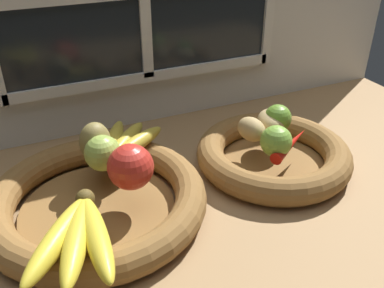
{
  "coord_description": "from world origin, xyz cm",
  "views": [
    {
      "loc": [
        -28.96,
        -61.72,
        48.46
      ],
      "look_at": [
        -1.77,
        -1.32,
        9.54
      ],
      "focal_mm": 39.57,
      "sensor_mm": 36.0,
      "label": 1
    }
  ],
  "objects_px": {
    "banana_bunch_back": "(119,143)",
    "lime_far": "(278,118)",
    "apple_red_right": "(131,167)",
    "fruit_bowl_left": "(97,200)",
    "potato_back": "(271,121)",
    "apple_green_back": "(103,153)",
    "pear_brown": "(95,142)",
    "lime_near": "(276,141)",
    "potato_oblong": "(251,129)",
    "fruit_bowl_right": "(273,155)",
    "banana_bunch_front": "(77,236)",
    "chili_pepper": "(291,144)"
  },
  "relations": [
    {
      "from": "pear_brown",
      "to": "potato_oblong",
      "type": "height_order",
      "value": "pear_brown"
    },
    {
      "from": "banana_bunch_front",
      "to": "banana_bunch_back",
      "type": "relative_size",
      "value": 1.17
    },
    {
      "from": "potato_oblong",
      "to": "lime_near",
      "type": "height_order",
      "value": "lime_near"
    },
    {
      "from": "fruit_bowl_right",
      "to": "potato_oblong",
      "type": "distance_m",
      "value": 0.07
    },
    {
      "from": "banana_bunch_front",
      "to": "lime_far",
      "type": "distance_m",
      "value": 0.48
    },
    {
      "from": "fruit_bowl_left",
      "to": "apple_green_back",
      "type": "bearing_deg",
      "value": 58.54
    },
    {
      "from": "fruit_bowl_right",
      "to": "potato_oblong",
      "type": "height_order",
      "value": "potato_oblong"
    },
    {
      "from": "fruit_bowl_right",
      "to": "apple_green_back",
      "type": "distance_m",
      "value": 0.35
    },
    {
      "from": "potato_back",
      "to": "lime_far",
      "type": "xyz_separation_m",
      "value": [
        0.01,
        -0.01,
        0.01
      ]
    },
    {
      "from": "fruit_bowl_right",
      "to": "lime_near",
      "type": "relative_size",
      "value": 5.18
    },
    {
      "from": "apple_red_right",
      "to": "potato_oblong",
      "type": "height_order",
      "value": "apple_red_right"
    },
    {
      "from": "fruit_bowl_left",
      "to": "chili_pepper",
      "type": "bearing_deg",
      "value": -5.18
    },
    {
      "from": "pear_brown",
      "to": "chili_pepper",
      "type": "bearing_deg",
      "value": -18.23
    },
    {
      "from": "apple_green_back",
      "to": "apple_red_right",
      "type": "relative_size",
      "value": 0.84
    },
    {
      "from": "fruit_bowl_left",
      "to": "potato_oblong",
      "type": "distance_m",
      "value": 0.33
    },
    {
      "from": "banana_bunch_front",
      "to": "pear_brown",
      "type": "bearing_deg",
      "value": 70.04
    },
    {
      "from": "fruit_bowl_left",
      "to": "fruit_bowl_right",
      "type": "relative_size",
      "value": 1.23
    },
    {
      "from": "fruit_bowl_right",
      "to": "pear_brown",
      "type": "height_order",
      "value": "pear_brown"
    },
    {
      "from": "fruit_bowl_left",
      "to": "potato_back",
      "type": "relative_size",
      "value": 4.8
    },
    {
      "from": "lime_far",
      "to": "chili_pepper",
      "type": "distance_m",
      "value": 0.08
    },
    {
      "from": "banana_bunch_back",
      "to": "banana_bunch_front",
      "type": "bearing_deg",
      "value": -118.29
    },
    {
      "from": "apple_green_back",
      "to": "potato_oblong",
      "type": "distance_m",
      "value": 0.3
    },
    {
      "from": "fruit_bowl_right",
      "to": "apple_green_back",
      "type": "height_order",
      "value": "apple_green_back"
    },
    {
      "from": "fruit_bowl_right",
      "to": "banana_bunch_front",
      "type": "xyz_separation_m",
      "value": [
        -0.42,
        -0.13,
        0.05
      ]
    },
    {
      "from": "fruit_bowl_left",
      "to": "banana_bunch_front",
      "type": "relative_size",
      "value": 1.92
    },
    {
      "from": "fruit_bowl_right",
      "to": "chili_pepper",
      "type": "bearing_deg",
      "value": -67.57
    },
    {
      "from": "fruit_bowl_left",
      "to": "apple_green_back",
      "type": "xyz_separation_m",
      "value": [
        0.03,
        0.05,
        0.06
      ]
    },
    {
      "from": "fruit_bowl_left",
      "to": "lime_near",
      "type": "relative_size",
      "value": 6.34
    },
    {
      "from": "lime_far",
      "to": "apple_green_back",
      "type": "bearing_deg",
      "value": 179.04
    },
    {
      "from": "fruit_bowl_left",
      "to": "lime_near",
      "type": "height_order",
      "value": "lime_near"
    },
    {
      "from": "fruit_bowl_left",
      "to": "potato_oblong",
      "type": "xyz_separation_m",
      "value": [
        0.33,
        0.03,
        0.05
      ]
    },
    {
      "from": "potato_oblong",
      "to": "chili_pepper",
      "type": "xyz_separation_m",
      "value": [
        0.05,
        -0.06,
        -0.01
      ]
    },
    {
      "from": "apple_green_back",
      "to": "banana_bunch_back",
      "type": "bearing_deg",
      "value": 51.73
    },
    {
      "from": "fruit_bowl_left",
      "to": "potato_back",
      "type": "height_order",
      "value": "potato_back"
    },
    {
      "from": "fruit_bowl_left",
      "to": "apple_red_right",
      "type": "bearing_deg",
      "value": -23.77
    },
    {
      "from": "banana_bunch_back",
      "to": "lime_far",
      "type": "height_order",
      "value": "lime_far"
    },
    {
      "from": "apple_red_right",
      "to": "banana_bunch_back",
      "type": "relative_size",
      "value": 0.46
    },
    {
      "from": "potato_back",
      "to": "lime_near",
      "type": "height_order",
      "value": "lime_near"
    },
    {
      "from": "banana_bunch_front",
      "to": "potato_back",
      "type": "relative_size",
      "value": 2.5
    },
    {
      "from": "apple_green_back",
      "to": "potato_oblong",
      "type": "relative_size",
      "value": 0.99
    },
    {
      "from": "pear_brown",
      "to": "lime_near",
      "type": "bearing_deg",
      "value": -21.48
    },
    {
      "from": "pear_brown",
      "to": "banana_bunch_front",
      "type": "bearing_deg",
      "value": -109.96
    },
    {
      "from": "potato_back",
      "to": "chili_pepper",
      "type": "xyz_separation_m",
      "value": [
        -0.01,
        -0.08,
        -0.01
      ]
    },
    {
      "from": "apple_green_back",
      "to": "lime_near",
      "type": "distance_m",
      "value": 0.32
    },
    {
      "from": "fruit_bowl_right",
      "to": "chili_pepper",
      "type": "relative_size",
      "value": 2.26
    },
    {
      "from": "potato_back",
      "to": "potato_oblong",
      "type": "bearing_deg",
      "value": -164.05
    },
    {
      "from": "apple_green_back",
      "to": "banana_bunch_front",
      "type": "distance_m",
      "value": 0.2
    },
    {
      "from": "fruit_bowl_left",
      "to": "potato_back",
      "type": "distance_m",
      "value": 0.39
    },
    {
      "from": "fruit_bowl_right",
      "to": "chili_pepper",
      "type": "xyz_separation_m",
      "value": [
        0.01,
        -0.03,
        0.04
      ]
    },
    {
      "from": "potato_back",
      "to": "lime_far",
      "type": "height_order",
      "value": "lime_far"
    }
  ]
}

